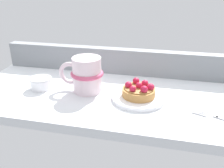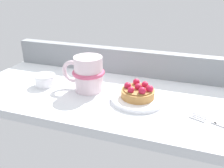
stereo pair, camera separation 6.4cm
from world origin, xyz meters
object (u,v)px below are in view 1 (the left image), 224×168
Objects in this scene: dessert_plate at (138,98)px; raspberry_tart at (139,91)px; coffee_mug at (85,75)px; sugar_bowl at (41,83)px.

raspberry_tart reaches higher than dessert_plate.
coffee_mug reaches higher than sugar_bowl.
coffee_mug is (-14.85, 1.57, 4.44)cm from dessert_plate.
dessert_plate is 2.19× the size of sugar_bowl.
dessert_plate is at bearing -1.32° from sugar_bowl.
raspberry_tart is at bearing -1.30° from sugar_bowl.
coffee_mug is (-14.90, 1.56, 2.36)cm from raspberry_tart.
dessert_plate is 1.60× the size of raspberry_tart.
dessert_plate is at bearing -6.03° from coffee_mug.
coffee_mug reaches higher than raspberry_tart.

